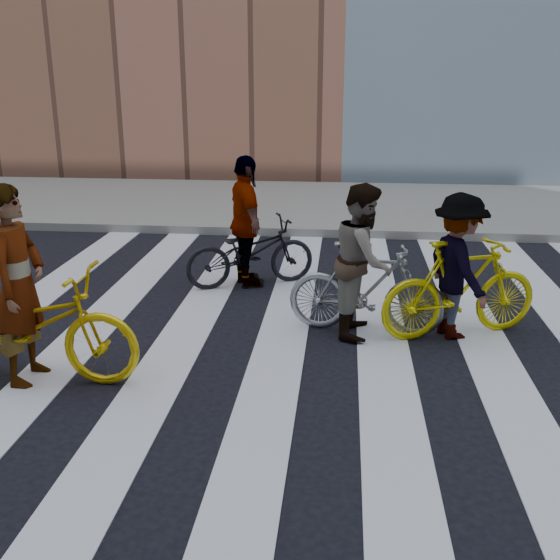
# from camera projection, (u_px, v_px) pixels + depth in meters

# --- Properties ---
(ground) EXTENTS (100.00, 100.00, 0.00)m
(ground) POSITION_uv_depth(u_px,v_px,m) (331.00, 358.00, 6.76)
(ground) COLOR black
(ground) RESTS_ON ground
(sidewalk_far) EXTENTS (100.00, 5.00, 0.15)m
(sidewalk_far) POSITION_uv_depth(u_px,v_px,m) (340.00, 205.00, 13.83)
(sidewalk_far) COLOR gray
(sidewalk_far) RESTS_ON ground
(zebra_crosswalk) EXTENTS (8.25, 10.00, 0.01)m
(zebra_crosswalk) POSITION_uv_depth(u_px,v_px,m) (331.00, 357.00, 6.76)
(zebra_crosswalk) COLOR silver
(zebra_crosswalk) RESTS_ON ground
(bike_yellow_left) EXTENTS (2.14, 0.77, 1.12)m
(bike_yellow_left) POSITION_uv_depth(u_px,v_px,m) (29.00, 325.00, 6.13)
(bike_yellow_left) COLOR yellow
(bike_yellow_left) RESTS_ON ground
(bike_silver_mid) EXTENTS (1.78, 0.68, 1.04)m
(bike_silver_mid) POSITION_uv_depth(u_px,v_px,m) (367.00, 288.00, 7.26)
(bike_silver_mid) COLOR #969A9F
(bike_silver_mid) RESTS_ON ground
(bike_yellow_right) EXTENTS (1.91, 1.11, 1.11)m
(bike_yellow_right) POSITION_uv_depth(u_px,v_px,m) (461.00, 289.00, 7.15)
(bike_yellow_right) COLOR yellow
(bike_yellow_right) RESTS_ON ground
(bike_dark_rear) EXTENTS (1.88, 1.28, 0.94)m
(bike_dark_rear) POSITION_uv_depth(u_px,v_px,m) (250.00, 252.00, 8.87)
(bike_dark_rear) COLOR black
(bike_dark_rear) RESTS_ON ground
(rider_left) EXTENTS (0.46, 0.70, 1.90)m
(rider_left) POSITION_uv_depth(u_px,v_px,m) (18.00, 285.00, 6.02)
(rider_left) COLOR slate
(rider_left) RESTS_ON ground
(rider_mid) EXTENTS (0.73, 0.89, 1.69)m
(rider_mid) POSITION_uv_depth(u_px,v_px,m) (363.00, 260.00, 7.16)
(rider_mid) COLOR slate
(rider_mid) RESTS_ON ground
(rider_right) EXTENTS (0.91, 1.18, 1.60)m
(rider_right) POSITION_uv_depth(u_px,v_px,m) (458.00, 267.00, 7.08)
(rider_right) COLOR slate
(rider_right) RESTS_ON ground
(rider_rear) EXTENTS (0.81, 1.13, 1.77)m
(rider_rear) POSITION_uv_depth(u_px,v_px,m) (246.00, 222.00, 8.74)
(rider_rear) COLOR slate
(rider_rear) RESTS_ON ground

